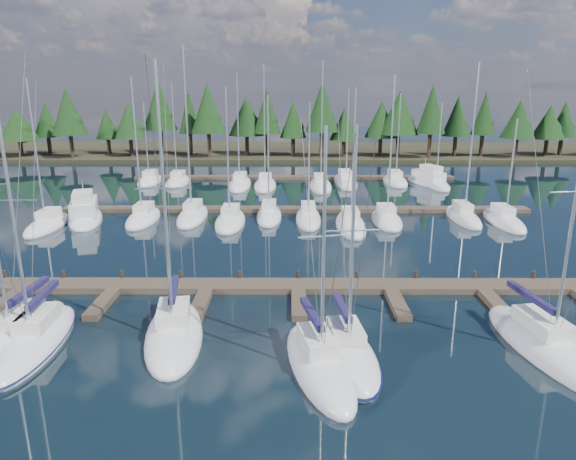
{
  "coord_description": "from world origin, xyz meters",
  "views": [
    {
      "loc": [
        -0.55,
        -13.72,
        12.98
      ],
      "look_at": [
        -0.69,
        22.0,
        2.93
      ],
      "focal_mm": 32.0,
      "sensor_mm": 36.0,
      "label": 1
    }
  ],
  "objects_px": {
    "front_sailboat_1": "(36,341)",
    "motor_yacht_left": "(85,215)",
    "front_sailboat_5": "(545,345)",
    "main_dock": "(298,290)",
    "front_sailboat_4": "(346,355)",
    "front_sailboat_3": "(319,364)",
    "front_sailboat_2": "(174,334)",
    "front_sailboat_0": "(17,337)",
    "motor_yacht_right": "(428,181)"
  },
  "relations": [
    {
      "from": "front_sailboat_1",
      "to": "front_sailboat_4",
      "type": "distance_m",
      "value": 15.97
    },
    {
      "from": "front_sailboat_3",
      "to": "main_dock",
      "type": "bearing_deg",
      "value": 94.98
    },
    {
      "from": "front_sailboat_3",
      "to": "front_sailboat_0",
      "type": "bearing_deg",
      "value": 170.62
    },
    {
      "from": "front_sailboat_2",
      "to": "motor_yacht_right",
      "type": "relative_size",
      "value": 1.63
    },
    {
      "from": "front_sailboat_1",
      "to": "front_sailboat_3",
      "type": "height_order",
      "value": "front_sailboat_1"
    },
    {
      "from": "front_sailboat_2",
      "to": "front_sailboat_4",
      "type": "relative_size",
      "value": 1.22
    },
    {
      "from": "front_sailboat_1",
      "to": "front_sailboat_3",
      "type": "distance_m",
      "value": 14.67
    },
    {
      "from": "front_sailboat_2",
      "to": "motor_yacht_right",
      "type": "distance_m",
      "value": 51.17
    },
    {
      "from": "front_sailboat_1",
      "to": "motor_yacht_left",
      "type": "distance_m",
      "value": 26.93
    },
    {
      "from": "front_sailboat_4",
      "to": "front_sailboat_5",
      "type": "distance_m",
      "value": 10.28
    },
    {
      "from": "front_sailboat_1",
      "to": "front_sailboat_4",
      "type": "height_order",
      "value": "front_sailboat_1"
    },
    {
      "from": "front_sailboat_2",
      "to": "front_sailboat_4",
      "type": "height_order",
      "value": "front_sailboat_2"
    },
    {
      "from": "front_sailboat_5",
      "to": "front_sailboat_2",
      "type": "bearing_deg",
      "value": 176.51
    },
    {
      "from": "motor_yacht_left",
      "to": "main_dock",
      "type": "bearing_deg",
      "value": -41.5
    },
    {
      "from": "front_sailboat_2",
      "to": "front_sailboat_3",
      "type": "bearing_deg",
      "value": -22.02
    },
    {
      "from": "main_dock",
      "to": "motor_yacht_right",
      "type": "height_order",
      "value": "motor_yacht_right"
    },
    {
      "from": "front_sailboat_1",
      "to": "front_sailboat_0",
      "type": "bearing_deg",
      "value": 163.05
    },
    {
      "from": "front_sailboat_3",
      "to": "front_sailboat_4",
      "type": "distance_m",
      "value": 1.65
    },
    {
      "from": "front_sailboat_4",
      "to": "motor_yacht_right",
      "type": "relative_size",
      "value": 1.33
    },
    {
      "from": "main_dock",
      "to": "front_sailboat_2",
      "type": "xyz_separation_m",
      "value": [
        -6.71,
        -6.37,
        0.09
      ]
    },
    {
      "from": "main_dock",
      "to": "motor_yacht_right",
      "type": "bearing_deg",
      "value": 64.36
    },
    {
      "from": "front_sailboat_0",
      "to": "front_sailboat_3",
      "type": "bearing_deg",
      "value": -9.38
    },
    {
      "from": "main_dock",
      "to": "front_sailboat_1",
      "type": "xyz_separation_m",
      "value": [
        -13.68,
        -7.18,
        0.08
      ]
    },
    {
      "from": "front_sailboat_0",
      "to": "motor_yacht_right",
      "type": "distance_m",
      "value": 55.97
    },
    {
      "from": "front_sailboat_5",
      "to": "front_sailboat_4",
      "type": "bearing_deg",
      "value": -174.37
    },
    {
      "from": "front_sailboat_4",
      "to": "motor_yacht_left",
      "type": "height_order",
      "value": "front_sailboat_4"
    },
    {
      "from": "front_sailboat_2",
      "to": "front_sailboat_3",
      "type": "height_order",
      "value": "front_sailboat_2"
    },
    {
      "from": "front_sailboat_4",
      "to": "motor_yacht_left",
      "type": "distance_m",
      "value": 35.88
    },
    {
      "from": "motor_yacht_left",
      "to": "motor_yacht_right",
      "type": "bearing_deg",
      "value": 26.34
    },
    {
      "from": "main_dock",
      "to": "front_sailboat_1",
      "type": "height_order",
      "value": "front_sailboat_1"
    },
    {
      "from": "front_sailboat_1",
      "to": "front_sailboat_4",
      "type": "xyz_separation_m",
      "value": [
        15.91,
        -1.37,
        -0.01
      ]
    },
    {
      "from": "front_sailboat_2",
      "to": "main_dock",
      "type": "bearing_deg",
      "value": 43.52
    },
    {
      "from": "main_dock",
      "to": "front_sailboat_3",
      "type": "distance_m",
      "value": 9.45
    },
    {
      "from": "front_sailboat_0",
      "to": "front_sailboat_4",
      "type": "xyz_separation_m",
      "value": [
        17.07,
        -1.72,
        -0.02
      ]
    },
    {
      "from": "front_sailboat_0",
      "to": "front_sailboat_5",
      "type": "height_order",
      "value": "front_sailboat_0"
    },
    {
      "from": "front_sailboat_0",
      "to": "front_sailboat_4",
      "type": "distance_m",
      "value": 17.16
    },
    {
      "from": "main_dock",
      "to": "front_sailboat_2",
      "type": "distance_m",
      "value": 9.25
    },
    {
      "from": "motor_yacht_right",
      "to": "motor_yacht_left",
      "type": "bearing_deg",
      "value": -153.66
    },
    {
      "from": "front_sailboat_0",
      "to": "motor_yacht_right",
      "type": "height_order",
      "value": "front_sailboat_0"
    },
    {
      "from": "front_sailboat_3",
      "to": "front_sailboat_4",
      "type": "height_order",
      "value": "front_sailboat_3"
    },
    {
      "from": "main_dock",
      "to": "front_sailboat_3",
      "type": "bearing_deg",
      "value": -85.02
    },
    {
      "from": "front_sailboat_3",
      "to": "front_sailboat_4",
      "type": "bearing_deg",
      "value": 31.62
    },
    {
      "from": "front_sailboat_1",
      "to": "front_sailboat_5",
      "type": "bearing_deg",
      "value": -0.78
    },
    {
      "from": "main_dock",
      "to": "motor_yacht_left",
      "type": "xyz_separation_m",
      "value": [
        -21.13,
        18.69,
        0.33
      ]
    },
    {
      "from": "motor_yacht_left",
      "to": "front_sailboat_5",
      "type": "bearing_deg",
      "value": -37.99
    },
    {
      "from": "front_sailboat_0",
      "to": "motor_yacht_left",
      "type": "bearing_deg",
      "value": 103.84
    },
    {
      "from": "motor_yacht_left",
      "to": "motor_yacht_right",
      "type": "distance_m",
      "value": 44.05
    },
    {
      "from": "front_sailboat_4",
      "to": "motor_yacht_left",
      "type": "bearing_deg",
      "value": 130.61
    },
    {
      "from": "front_sailboat_0",
      "to": "main_dock",
      "type": "bearing_deg",
      "value": 24.71
    },
    {
      "from": "front_sailboat_2",
      "to": "front_sailboat_5",
      "type": "xyz_separation_m",
      "value": [
        19.17,
        -1.17,
        -0.0
      ]
    }
  ]
}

